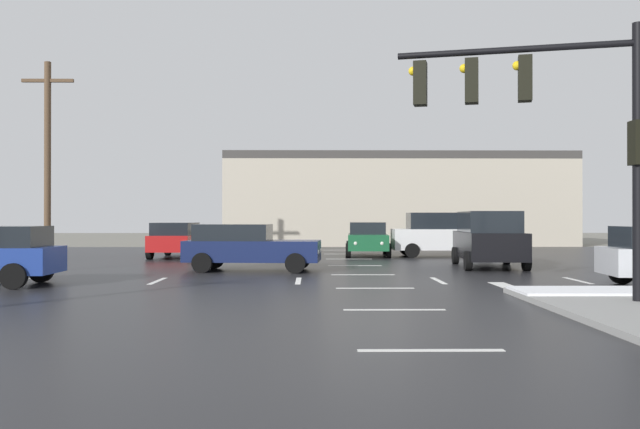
{
  "coord_description": "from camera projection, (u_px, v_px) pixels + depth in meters",
  "views": [
    {
      "loc": [
        -1.62,
        -19.07,
        1.83
      ],
      "look_at": [
        -1.32,
        4.89,
        1.94
      ],
      "focal_mm": 37.59,
      "sensor_mm": 36.0,
      "label": 1
    }
  ],
  "objects": [
    {
      "name": "strip_building_background",
      "position": [
        395.0,
        200.0,
        45.05
      ],
      "size": [
        22.17,
        8.0,
        5.96
      ],
      "color": "#BCB29E",
      "rests_on": "ground_plane"
    },
    {
      "name": "suv_black",
      "position": [
        488.0,
        238.0,
        24.29
      ],
      "size": [
        2.48,
        4.95,
        2.03
      ],
      "rotation": [
        0.0,
        0.0,
        1.49
      ],
      "color": "black",
      "rests_on": "road_asphalt"
    },
    {
      "name": "utility_pole_far",
      "position": [
        48.0,
        156.0,
        28.56
      ],
      "size": [
        2.2,
        0.28,
        8.48
      ],
      "color": "brown",
      "rests_on": "ground_plane"
    },
    {
      "name": "sedan_red",
      "position": [
        178.0,
        239.0,
        30.18
      ],
      "size": [
        2.16,
        4.59,
        1.58
      ],
      "rotation": [
        0.0,
        0.0,
        1.53
      ],
      "color": "#B21919",
      "rests_on": "road_asphalt"
    },
    {
      "name": "ground_plane",
      "position": [
        368.0,
        282.0,
        19.08
      ],
      "size": [
        120.0,
        120.0,
        0.0
      ],
      "primitive_type": "plane",
      "color": "slate"
    },
    {
      "name": "suv_white",
      "position": [
        445.0,
        233.0,
        30.85
      ],
      "size": [
        4.87,
        2.23,
        2.03
      ],
      "rotation": [
        0.0,
        0.0,
        -0.02
      ],
      "color": "white",
      "rests_on": "road_asphalt"
    },
    {
      "name": "lane_markings",
      "position": [
        418.0,
        286.0,
        17.72
      ],
      "size": [
        36.15,
        36.15,
        0.01
      ],
      "color": "silver",
      "rests_on": "road_asphalt"
    },
    {
      "name": "sedan_green",
      "position": [
        368.0,
        238.0,
        31.56
      ],
      "size": [
        2.25,
        4.62,
        1.58
      ],
      "rotation": [
        0.0,
        0.0,
        -1.63
      ],
      "color": "#195933",
      "rests_on": "road_asphalt"
    },
    {
      "name": "snow_strip_curbside",
      "position": [
        604.0,
        291.0,
        15.14
      ],
      "size": [
        4.0,
        1.6,
        0.06
      ],
      "primitive_type": "cube",
      "color": "white",
      "rests_on": "sidewalk_corner"
    },
    {
      "name": "traffic_signal_mast",
      "position": [
        553.0,
        112.0,
        13.94
      ],
      "size": [
        4.87,
        1.5,
        5.63
      ],
      "rotation": [
        0.0,
        0.0,
        2.88
      ],
      "color": "black",
      "rests_on": "sidewalk_corner"
    },
    {
      "name": "sedan_navy",
      "position": [
        248.0,
        246.0,
        22.64
      ],
      "size": [
        4.64,
        2.31,
        1.58
      ],
      "rotation": [
        0.0,
        0.0,
        -0.08
      ],
      "color": "#141E47",
      "rests_on": "road_asphalt"
    },
    {
      "name": "road_asphalt",
      "position": [
        368.0,
        281.0,
        19.08
      ],
      "size": [
        44.0,
        44.0,
        0.02
      ],
      "primitive_type": "cube",
      "color": "#232326",
      "rests_on": "ground_plane"
    }
  ]
}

